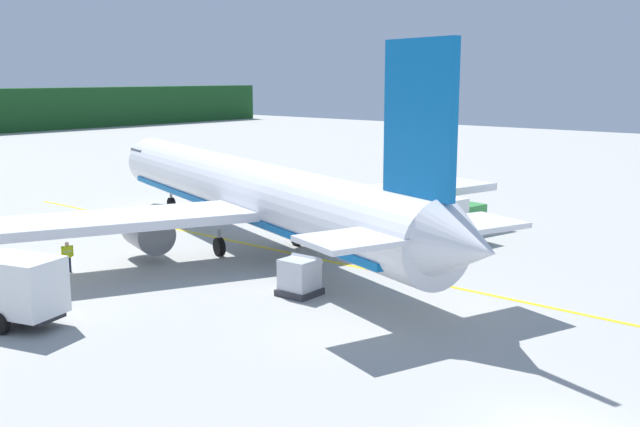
# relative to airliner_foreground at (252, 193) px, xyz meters

# --- Properties ---
(airliner_foreground) EXTENTS (33.98, 40.60, 11.90)m
(airliner_foreground) POSITION_rel_airliner_foreground_xyz_m (0.00, 0.00, 0.00)
(airliner_foreground) COLOR white
(airliner_foreground) RESTS_ON ground
(service_truck_fuel) EXTENTS (3.68, 5.80, 2.97)m
(service_truck_fuel) POSITION_rel_airliner_foreground_xyz_m (-16.73, -2.30, -1.78)
(service_truck_fuel) COLOR white
(service_truck_fuel) RESTS_ON ground
(service_truck_baggage) EXTENTS (6.02, 3.09, 2.95)m
(service_truck_baggage) POSITION_rel_airliner_foreground_xyz_m (8.18, -8.43, -1.78)
(service_truck_baggage) COLOR #338C3F
(service_truck_baggage) RESTS_ON ground
(cargo_container_near) EXTENTS (1.85, 1.85, 1.91)m
(cargo_container_near) POSITION_rel_airliner_foreground_xyz_m (-5.45, -8.90, -2.49)
(cargo_container_near) COLOR #333338
(cargo_container_near) RESTS_ON ground
(crew_marshaller) EXTENTS (0.59, 0.38, 1.66)m
(crew_marshaller) POSITION_rel_airliner_foreground_xyz_m (-10.50, 3.32, -2.41)
(crew_marshaller) COLOR #191E33
(crew_marshaller) RESTS_ON ground
(apron_guide_line) EXTENTS (0.30, 60.00, 0.01)m
(apron_guide_line) POSITION_rel_airliner_foreground_xyz_m (0.47, -4.46, -3.39)
(apron_guide_line) COLOR yellow
(apron_guide_line) RESTS_ON ground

